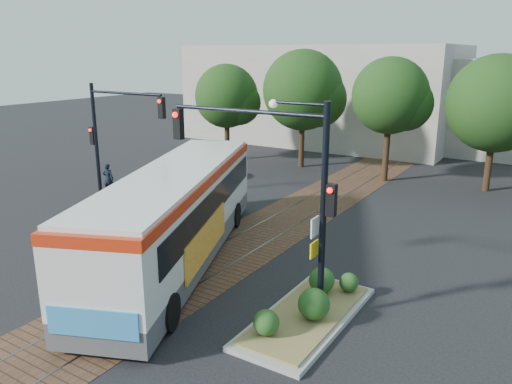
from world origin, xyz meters
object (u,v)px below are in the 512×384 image
at_px(signal_pole_main, 284,174).
at_px(parked_car, 210,167).
at_px(signal_pole_left, 111,129).
at_px(officer, 108,179).
at_px(city_bus, 177,211).
at_px(traffic_island, 309,308).

height_order(signal_pole_main, parked_car, signal_pole_main).
bearing_deg(signal_pole_main, parked_car, 134.41).
bearing_deg(signal_pole_left, parked_car, 87.61).
bearing_deg(officer, signal_pole_left, 127.28).
height_order(city_bus, officer, city_bus).
bearing_deg(signal_pole_left, officer, 146.48).
bearing_deg(signal_pole_main, signal_pole_left, 158.55).
bearing_deg(officer, traffic_island, 138.54).
bearing_deg(city_bus, officer, 129.35).
bearing_deg(parked_car, signal_pole_left, 169.01).
bearing_deg(traffic_island, parked_car, 136.42).
relative_size(traffic_island, parked_car, 1.33).
xyz_separation_m(traffic_island, officer, (-15.18, 6.21, 0.50)).
bearing_deg(city_bus, signal_pole_left, 130.87).
relative_size(traffic_island, signal_pole_main, 0.87).
xyz_separation_m(signal_pole_left, parked_car, (0.31, 7.36, -3.30)).
xyz_separation_m(traffic_island, signal_pole_left, (-13.19, 4.89, 3.54)).
relative_size(signal_pole_left, parked_car, 1.53).
xyz_separation_m(officer, parked_car, (2.30, 6.05, -0.26)).
height_order(officer, parked_car, officer).
bearing_deg(city_bus, signal_pole_main, -35.17).
bearing_deg(parked_car, signal_pole_main, -144.18).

